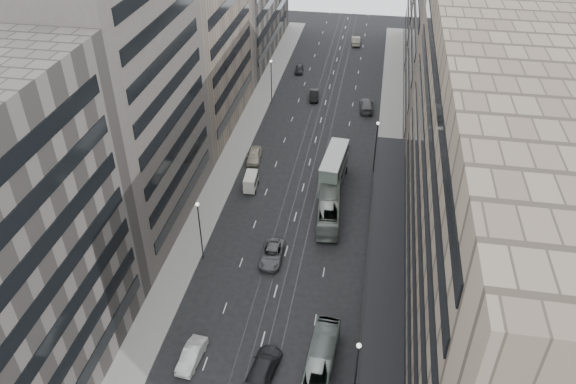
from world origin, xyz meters
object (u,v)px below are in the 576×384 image
Objects in this scene: bus_near at (320,363)px; sedan_2 at (272,254)px; bus_far at (329,208)px; panel_van at (251,181)px; double_decker at (334,168)px; sedan_1 at (192,355)px.

sedan_2 is (-7.75, 15.36, -0.67)m from bus_near.
panel_van is at bearing -26.52° from bus_far.
bus_near is 1.08× the size of double_decker.
panel_van is at bearing -62.27° from bus_near.
bus_near reaches higher than sedan_2.
bus_far reaches higher than sedan_1.
panel_van is (-13.61, 29.59, -0.18)m from bus_near.
sedan_1 is at bearing 63.12° from bus_far.
sedan_1 is (-10.50, -33.40, -1.97)m from double_decker.
double_decker is at bearing -83.18° from bus_near.
sedan_1 is (0.95, -30.31, -0.47)m from panel_van.
sedan_2 is (5.85, -14.23, -0.48)m from panel_van.
sedan_2 is (-5.59, -17.33, -1.98)m from double_decker.
sedan_2 is at bearing -60.18° from bus_near.
double_decker is (-2.16, 32.68, 1.31)m from bus_near.
panel_van is at bearing 111.41° from sedan_2.
bus_far is 27.66m from sedan_1.
bus_far is at bearing 57.28° from sedan_2.
bus_near is at bearing 90.40° from bus_far.
sedan_2 is at bearing 54.17° from bus_far.
bus_near is 2.17× the size of sedan_1.
bus_far is at bearing -82.51° from bus_near.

